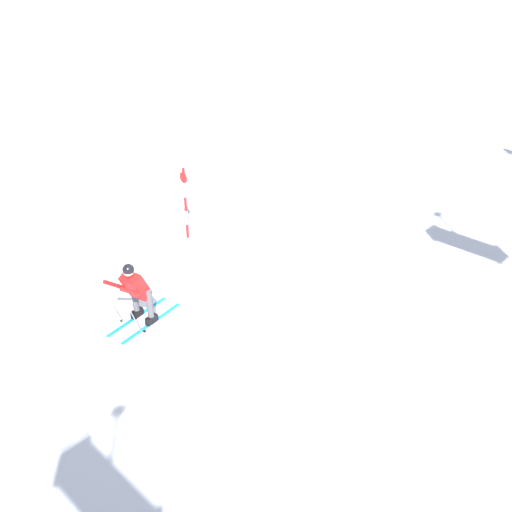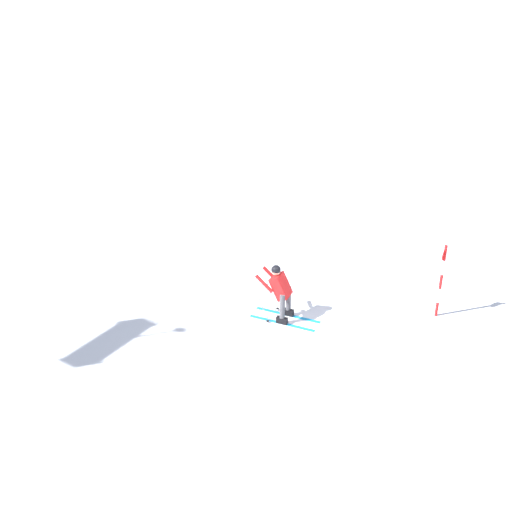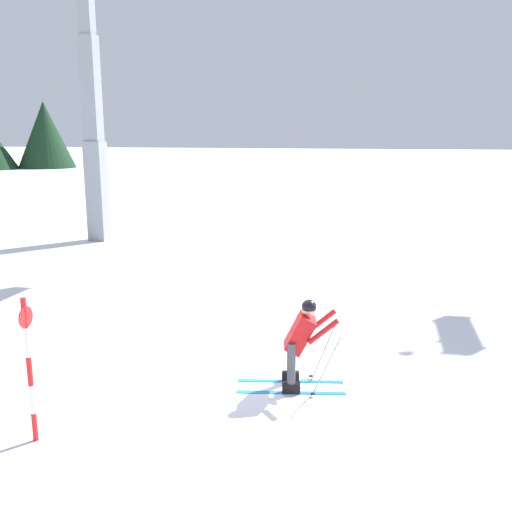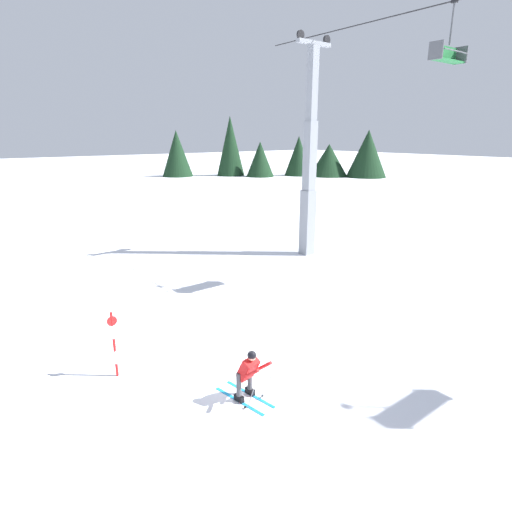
{
  "view_description": "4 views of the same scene",
  "coord_description": "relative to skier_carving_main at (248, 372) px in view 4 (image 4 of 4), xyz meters",
  "views": [
    {
      "loc": [
        6.32,
        7.45,
        6.76
      ],
      "look_at": [
        0.66,
        1.96,
        2.38
      ],
      "focal_mm": 38.93,
      "sensor_mm": 36.0,
      "label": 1
    },
    {
      "loc": [
        -5.72,
        10.75,
        8.65
      ],
      "look_at": [
        0.9,
        0.91,
        2.56
      ],
      "focal_mm": 45.0,
      "sensor_mm": 36.0,
      "label": 2
    },
    {
      "loc": [
        2.36,
        -8.97,
        3.96
      ],
      "look_at": [
        0.26,
        0.83,
        1.75
      ],
      "focal_mm": 39.45,
      "sensor_mm": 36.0,
      "label": 3
    },
    {
      "loc": [
        8.8,
        -6.26,
        6.6
      ],
      "look_at": [
        0.47,
        0.13,
        3.53
      ],
      "focal_mm": 29.3,
      "sensor_mm": 36.0,
      "label": 4
    }
  ],
  "objects": [
    {
      "name": "skier_carving_main",
      "position": [
        0.0,
        0.0,
        0.0
      ],
      "size": [
        1.76,
        0.86,
        1.57
      ],
      "color": "#198CCC",
      "rests_on": "ground_plane"
    },
    {
      "name": "trail_marker_pole",
      "position": [
        -3.18,
        -2.29,
        0.23
      ],
      "size": [
        0.07,
        0.28,
        1.95
      ],
      "color": "red",
      "rests_on": "ground_plane"
    },
    {
      "name": "lift_tower_near",
      "position": [
        -9.02,
        10.81,
        3.99
      ],
      "size": [
        0.65,
        2.28,
        11.46
      ],
      "color": "gray",
      "rests_on": "ground_plane"
    },
    {
      "name": "ground_plane",
      "position": [
        -1.31,
        0.75,
        -0.83
      ],
      "size": [
        260.0,
        260.0,
        0.0
      ],
      "primitive_type": "plane",
      "color": "white"
    },
    {
      "name": "chairlift_seat_nearest",
      "position": [
        -1.87,
        10.81,
        8.74
      ],
      "size": [
        0.61,
        1.81,
        2.13
      ],
      "color": "black"
    },
    {
      "name": "tree_line_ridge",
      "position": [
        -44.52,
        40.51,
        2.67
      ],
      "size": [
        25.2,
        28.95,
        9.49
      ],
      "color": "black",
      "rests_on": "ground_plane"
    }
  ]
}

